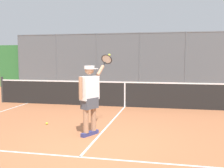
{
  "coord_description": "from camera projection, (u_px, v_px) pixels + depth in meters",
  "views": [
    {
      "loc": [
        -1.57,
        5.52,
        1.83
      ],
      "look_at": [
        0.09,
        -2.44,
        1.05
      ],
      "focal_mm": 42.92,
      "sensor_mm": 36.0,
      "label": 1
    }
  ],
  "objects": [
    {
      "name": "tennis_net",
      "position": [
        125.0,
        94.0,
        10.11
      ],
      "size": [
        10.44,
        0.09,
        1.07
      ],
      "color": "#2D2D2D",
      "rests_on": "ground"
    },
    {
      "name": "tennis_player",
      "position": [
        90.0,
        95.0,
        6.32
      ],
      "size": [
        0.59,
        1.35,
        1.96
      ],
      "rotation": [
        0.0,
        0.0,
        -2.04
      ],
      "color": "navy",
      "rests_on": "ground"
    },
    {
      "name": "court_line_markings",
      "position": [
        74.0,
        163.0,
        4.68
      ],
      "size": [
        8.12,
        9.7,
        0.01
      ],
      "color": "white",
      "rests_on": "ground"
    },
    {
      "name": "tennis_ball_mid_court",
      "position": [
        47.0,
        123.0,
        7.42
      ],
      "size": [
        0.07,
        0.07,
        0.07
      ],
      "primitive_type": "sphere",
      "color": "#C1D138",
      "rests_on": "ground"
    },
    {
      "name": "fence_backdrop",
      "position": [
        140.0,
        67.0,
        15.74
      ],
      "size": [
        18.01,
        1.37,
        3.28
      ],
      "color": "#565B60",
      "rests_on": "ground"
    },
    {
      "name": "ground_plane",
      "position": [
        93.0,
        142.0,
        5.87
      ],
      "size": [
        60.0,
        60.0,
        0.0
      ],
      "primitive_type": "plane",
      "color": "#B76B42"
    }
  ]
}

